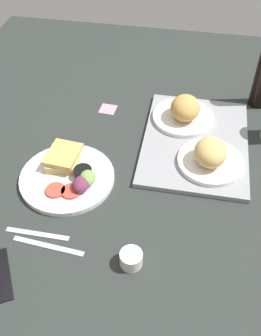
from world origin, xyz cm
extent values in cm
cube|color=#282D2B|center=(0.00, 0.00, -1.50)|extent=(190.00, 150.00, 3.00)
cube|color=gray|center=(-16.63, 20.81, 0.80)|extent=(45.00, 33.01, 1.60)
cylinder|color=white|center=(-26.63, 15.81, 2.30)|extent=(20.56, 20.56, 1.40)
ellipsoid|color=tan|center=(-25.79, 16.21, 6.85)|extent=(11.30, 9.76, 7.71)
cylinder|color=white|center=(-6.63, 25.81, 2.30)|extent=(19.82, 19.82, 1.40)
ellipsoid|color=#DBB266|center=(-5.83, 25.21, 6.78)|extent=(11.10, 9.58, 7.57)
cylinder|color=white|center=(6.25, -15.12, 0.80)|extent=(27.71, 27.71, 1.60)
cube|color=tan|center=(0.71, -17.61, 2.30)|extent=(12.08, 10.35, 1.40)
cube|color=#B2C66B|center=(0.71, -17.61, 3.50)|extent=(11.97, 10.22, 1.00)
cube|color=tan|center=(0.71, -17.61, 4.70)|extent=(11.82, 10.03, 1.40)
cylinder|color=#D14738|center=(12.49, -16.50, 2.00)|extent=(5.60, 5.60, 0.80)
cylinder|color=#D14738|center=(12.07, -12.07, 2.00)|extent=(5.60, 5.60, 0.80)
cylinder|color=black|center=(5.56, -10.27, 3.10)|extent=(5.20, 5.20, 3.00)
cylinder|color=#EFEACC|center=(5.56, -10.27, 4.20)|extent=(4.26, 4.26, 0.60)
ellipsoid|color=#729E4C|center=(7.64, -8.47, 3.40)|extent=(6.00, 4.80, 3.60)
ellipsoid|color=#6B2D47|center=(10.13, -9.58, 3.40)|extent=(6.00, 4.80, 3.60)
cylinder|color=silver|center=(30.16, 8.35, 2.00)|extent=(5.60, 5.60, 4.00)
cube|color=#B7B7BC|center=(26.25, -17.12, 0.25)|extent=(1.43, 17.00, 0.50)
cube|color=#B7B7BC|center=(29.25, -13.12, 0.25)|extent=(2.86, 19.05, 0.50)
cube|color=pink|center=(-29.37, -10.96, 0.06)|extent=(5.98, 5.98, 0.12)
camera|label=1|loc=(78.82, 17.19, 83.71)|focal=41.32mm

